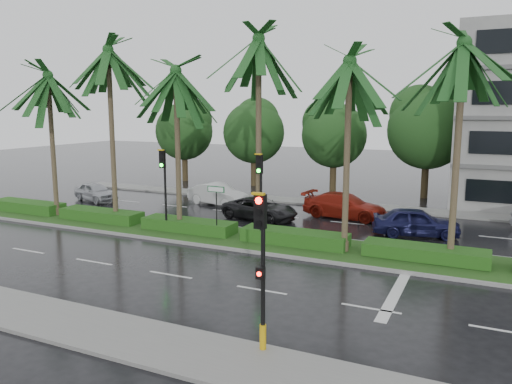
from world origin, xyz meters
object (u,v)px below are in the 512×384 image
at_px(signal_median_left, 164,178).
at_px(street_sign, 216,199).
at_px(car_silver, 96,192).
at_px(car_red, 345,206).
at_px(signal_near, 262,266).
at_px(car_darkgrey, 260,209).
at_px(car_blue, 416,222).
at_px(car_white, 218,194).

bearing_deg(signal_median_left, street_sign, 3.47).
bearing_deg(car_silver, street_sign, -95.84).
bearing_deg(car_red, signal_median_left, 143.77).
height_order(signal_median_left, car_red, signal_median_left).
relative_size(signal_near, car_red, 0.84).
relative_size(car_darkgrey, car_blue, 1.06).
height_order(signal_near, car_red, signal_near).
height_order(signal_median_left, car_blue, signal_median_left).
bearing_deg(car_red, car_darkgrey, 126.49).
distance_m(street_sign, car_blue, 10.42).
distance_m(car_white, car_darkgrey, 5.34).
bearing_deg(street_sign, car_darkgrey, 90.00).
distance_m(street_sign, car_red, 9.10).
height_order(car_darkgrey, car_blue, car_blue).
xyz_separation_m(street_sign, car_silver, (-13.16, 5.65, -1.46)).
height_order(street_sign, car_white, street_sign).
bearing_deg(car_darkgrey, car_blue, -81.46).
bearing_deg(signal_near, car_darkgrey, 114.85).
bearing_deg(car_silver, signal_median_left, -102.46).
relative_size(street_sign, car_silver, 0.66).
xyz_separation_m(car_silver, car_blue, (22.16, -0.58, 0.08)).
xyz_separation_m(signal_near, signal_median_left, (-10.00, 9.69, 0.49)).
bearing_deg(car_darkgrey, car_white, 67.07).
distance_m(signal_near, car_blue, 15.18).
height_order(signal_near, signal_median_left, signal_median_left).
distance_m(car_silver, car_white, 9.00).
bearing_deg(car_blue, signal_near, 158.44).
bearing_deg(signal_median_left, car_red, 46.73).
distance_m(signal_near, car_silver, 25.50).
relative_size(car_white, car_blue, 1.01).
bearing_deg(car_white, signal_near, -134.57).
xyz_separation_m(car_darkgrey, car_red, (4.50, 2.54, 0.10)).
bearing_deg(signal_median_left, car_darkgrey, 61.07).
distance_m(signal_median_left, car_white, 8.73).
bearing_deg(car_silver, car_red, -65.70).
xyz_separation_m(car_silver, car_darkgrey, (13.16, -0.41, -0.02)).
height_order(car_white, car_darkgrey, car_white).
xyz_separation_m(signal_median_left, car_red, (7.50, 7.97, -2.25)).
xyz_separation_m(signal_near, car_blue, (2.00, 14.94, -1.75)).
height_order(car_silver, car_red, car_red).
bearing_deg(car_blue, street_sign, 105.47).
distance_m(signal_near, signal_median_left, 13.93).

